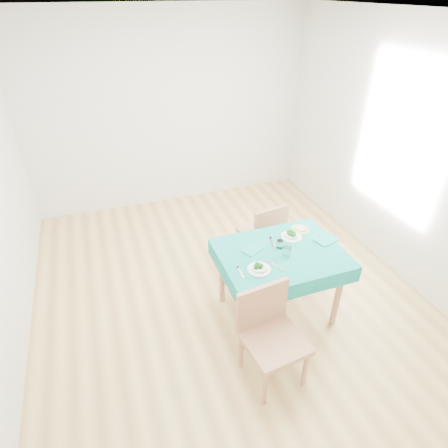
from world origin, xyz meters
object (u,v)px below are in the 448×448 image
object	(u,v)px
chair_near	(276,328)
chair_far	(261,226)
side_plate	(300,230)
table	(278,283)
bowl_far	(291,235)
bowl_near	(259,267)

from	to	relation	value
chair_near	chair_far	xyz separation A→B (m)	(0.55, 1.48, -0.06)
chair_far	side_plate	distance (m)	0.61
chair_near	side_plate	size ratio (longest dim) A/B	6.10
table	chair_near	size ratio (longest dim) A/B	0.98
chair_far	bowl_far	bearing A→B (deg)	85.13
chair_near	chair_far	size ratio (longest dim) A/B	1.11
table	side_plate	world-z (taller)	side_plate
chair_far	side_plate	xyz separation A→B (m)	(0.18, -0.53, 0.23)
bowl_near	side_plate	size ratio (longest dim) A/B	1.08
table	chair_far	bearing A→B (deg)	77.87
side_plate	bowl_far	bearing A→B (deg)	-151.27
chair_near	bowl_near	world-z (taller)	chair_near
chair_near	bowl_near	distance (m)	0.55
chair_near	chair_far	bearing A→B (deg)	63.21
table	bowl_near	distance (m)	0.53
chair_near	bowl_far	size ratio (longest dim) A/B	5.72
bowl_near	side_plate	xyz separation A→B (m)	(0.66, 0.44, -0.03)
chair_far	bowl_far	distance (m)	0.67
table	bowl_near	xyz separation A→B (m)	(-0.30, -0.16, 0.41)
chair_far	bowl_far	size ratio (longest dim) A/B	5.17
chair_near	side_plate	distance (m)	1.21
chair_far	chair_near	bearing A→B (deg)	61.62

